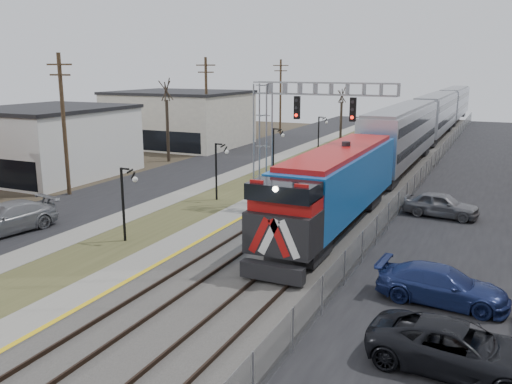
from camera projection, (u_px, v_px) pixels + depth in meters
The scene contains 18 objects.
street_west at pixel (180, 174), 46.80m from camera, with size 7.00×120.00×0.04m, color black.
sidewalk at pixel (226, 178), 44.95m from camera, with size 2.00×120.00×0.08m, color gray.
grass_median at pixel (259, 181), 43.72m from camera, with size 4.00×120.00×0.06m, color #464726.
platform at pixel (293, 183), 42.47m from camera, with size 2.00×120.00×0.24m, color gray.
ballast_bed at pixel (356, 189), 40.42m from camera, with size 8.00×120.00×0.20m, color #595651.
platform_edge at pixel (304, 183), 42.08m from camera, with size 0.24×120.00×0.01m, color gold.
track_near at pixel (330, 185), 41.20m from camera, with size 1.58×120.00×0.15m.
track_far at pixel (376, 189), 39.77m from camera, with size 1.58×120.00×0.15m.
train at pixel (427, 122), 61.31m from camera, with size 3.00×85.85×5.33m.
signal_gantry at pixel (288, 123), 34.13m from camera, with size 9.00×1.07×8.15m.
lampposts at pixel (127, 204), 28.51m from camera, with size 0.14×62.14×4.00m.
utility_poles at pixel (64, 126), 38.07m from camera, with size 0.28×80.28×10.00m.
fence at pixel (414, 185), 38.54m from camera, with size 0.04×120.00×1.60m, color gray.
bare_trees at pixel (191, 137), 50.13m from camera, with size 12.30×42.30×5.95m.
car_lot_c at pixel (458, 349), 16.31m from camera, with size 2.47×5.36×1.49m, color black.
car_lot_d at pixel (442, 286), 21.06m from camera, with size 2.03×5.00×1.45m, color navy.
car_lot_e at pixel (441, 205), 33.20m from camera, with size 1.80×4.47×1.52m, color slate.
car_street_b at pixel (6, 219), 29.92m from camera, with size 2.32×5.70×1.65m, color gray.
Camera 1 is at (13.82, -3.90, 9.06)m, focal length 38.00 mm.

